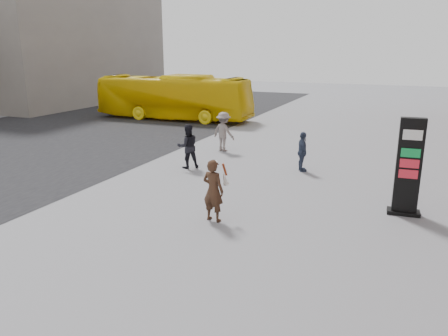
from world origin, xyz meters
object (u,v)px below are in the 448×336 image
at_px(woman, 213,190).
at_px(bus, 174,97).
at_px(pedestrian_c, 302,152).
at_px(pedestrian_b, 224,132).
at_px(pedestrian_a, 188,146).
at_px(info_pylon, 408,167).

bearing_deg(woman, bus, -48.18).
distance_m(woman, pedestrian_c, 6.01).
relative_size(bus, pedestrian_b, 5.84).
distance_m(woman, pedestrian_a, 5.64).
bearing_deg(pedestrian_c, pedestrian_b, 37.05).
xyz_separation_m(bus, pedestrian_c, (10.91, -9.31, -0.70)).
xyz_separation_m(info_pylon, bus, (-14.68, 12.64, 0.08)).
relative_size(woman, pedestrian_a, 0.99).
bearing_deg(pedestrian_b, bus, -29.22).
height_order(pedestrian_a, pedestrian_b, pedestrian_b).
xyz_separation_m(woman, bus, (-9.85, 15.23, 0.58)).
distance_m(bus, pedestrian_b, 9.96).
bearing_deg(bus, woman, -148.74).
distance_m(bus, pedestrian_c, 14.36).
distance_m(pedestrian_b, pedestrian_c, 4.62).
distance_m(info_pylon, pedestrian_c, 5.06).
bearing_deg(pedestrian_c, woman, 142.60).
height_order(woman, pedestrian_c, woman).
distance_m(pedestrian_a, pedestrian_b, 3.29).
xyz_separation_m(info_pylon, pedestrian_b, (-7.93, 5.33, -0.49)).
relative_size(bus, pedestrian_a, 6.01).
distance_m(info_pylon, pedestrian_b, 9.57).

